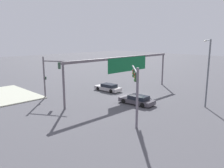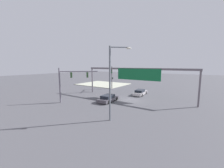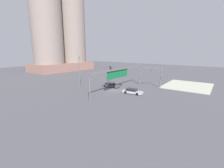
{
  "view_description": "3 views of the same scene",
  "coord_description": "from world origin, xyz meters",
  "px_view_note": "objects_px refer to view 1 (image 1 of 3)",
  "views": [
    {
      "loc": [
        25.89,
        21.62,
        8.79
      ],
      "look_at": [
        2.04,
        -2.52,
        1.87
      ],
      "focal_mm": 36.76,
      "sensor_mm": 36.0,
      "label": 1
    },
    {
      "loc": [
        -11.56,
        23.08,
        6.47
      ],
      "look_at": [
        2.54,
        1.97,
        3.05
      ],
      "focal_mm": 22.72,
      "sensor_mm": 36.0,
      "label": 2
    },
    {
      "loc": [
        -31.57,
        -22.56,
        9.97
      ],
      "look_at": [
        -0.69,
        0.04,
        1.82
      ],
      "focal_mm": 24.68,
      "sensor_mm": 36.0,
      "label": 3
    }
  ],
  "objects_px": {
    "streetlamp_curved_arm": "(208,69)",
    "sedan_car_waiting_far": "(137,100)",
    "sedan_car_approaching": "(108,87)",
    "traffic_signal_opposite_side": "(50,72)",
    "traffic_signal_near_corner": "(136,84)"
  },
  "relations": [
    {
      "from": "traffic_signal_near_corner",
      "to": "sedan_car_waiting_far",
      "type": "xyz_separation_m",
      "value": [
        -5.25,
        -4.01,
        -3.52
      ]
    },
    {
      "from": "traffic_signal_opposite_side",
      "to": "sedan_car_approaching",
      "type": "bearing_deg",
      "value": 42.0
    },
    {
      "from": "streetlamp_curved_arm",
      "to": "sedan_car_approaching",
      "type": "bearing_deg",
      "value": 60.1
    },
    {
      "from": "traffic_signal_near_corner",
      "to": "traffic_signal_opposite_side",
      "type": "height_order",
      "value": "traffic_signal_opposite_side"
    },
    {
      "from": "traffic_signal_opposite_side",
      "to": "sedan_car_approaching",
      "type": "xyz_separation_m",
      "value": [
        -9.16,
        2.59,
        -3.31
      ]
    },
    {
      "from": "traffic_signal_opposite_side",
      "to": "streetlamp_curved_arm",
      "type": "bearing_deg",
      "value": 1.75
    },
    {
      "from": "sedan_car_approaching",
      "to": "sedan_car_waiting_far",
      "type": "distance_m",
      "value": 8.72
    },
    {
      "from": "streetlamp_curved_arm",
      "to": "sedan_car_waiting_far",
      "type": "xyz_separation_m",
      "value": [
        5.38,
        -6.85,
        -4.37
      ]
    },
    {
      "from": "traffic_signal_opposite_side",
      "to": "sedan_car_waiting_far",
      "type": "distance_m",
      "value": 13.18
    },
    {
      "from": "traffic_signal_near_corner",
      "to": "traffic_signal_opposite_side",
      "type": "xyz_separation_m",
      "value": [
        1.34,
        -14.94,
        -0.21
      ]
    },
    {
      "from": "streetlamp_curved_arm",
      "to": "sedan_car_approaching",
      "type": "xyz_separation_m",
      "value": [
        2.8,
        -15.18,
        -4.37
      ]
    },
    {
      "from": "sedan_car_approaching",
      "to": "traffic_signal_opposite_side",
      "type": "bearing_deg",
      "value": 69.81
    },
    {
      "from": "traffic_signal_near_corner",
      "to": "streetlamp_curved_arm",
      "type": "bearing_deg",
      "value": -59.21
    },
    {
      "from": "traffic_signal_opposite_side",
      "to": "sedan_car_approaching",
      "type": "distance_m",
      "value": 10.08
    },
    {
      "from": "traffic_signal_near_corner",
      "to": "streetlamp_curved_arm",
      "type": "height_order",
      "value": "streetlamp_curved_arm"
    }
  ]
}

